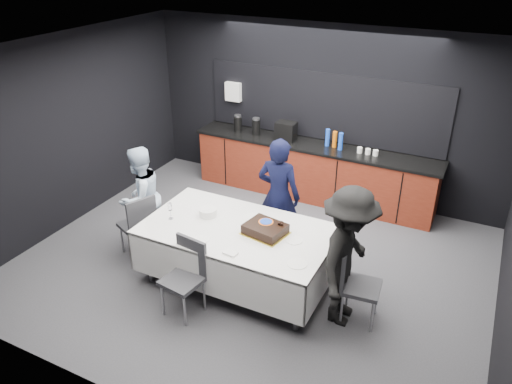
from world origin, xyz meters
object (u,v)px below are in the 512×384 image
party_table (238,238)px  cake_assembly (265,229)px  chair_right (355,279)px  chair_near (186,271)px  person_right (348,257)px  plate_stack (208,212)px  champagne_flute (170,208)px  chair_left (139,222)px  person_center (279,196)px  person_left (141,197)px

party_table → cake_assembly: cake_assembly is taller
chair_right → chair_near: same height
party_table → chair_near: 0.79m
person_right → plate_stack: bearing=84.2°
party_table → person_right: person_right is taller
champagne_flute → chair_left: 0.71m
champagne_flute → chair_right: champagne_flute is taller
cake_assembly → person_center: person_center is taller
chair_left → person_right: 2.87m
chair_left → champagne_flute: bearing=-6.5°
chair_left → person_center: size_ratio=0.56×
plate_stack → champagne_flute: champagne_flute is taller
chair_left → chair_right: same height
cake_assembly → person_center: (-0.22, 0.87, -0.02)m
plate_stack → person_right: 1.90m
chair_left → person_center: (1.58, 1.02, 0.29)m
party_table → person_center: (0.13, 0.92, 0.19)m
champagne_flute → person_left: (-0.77, 0.36, -0.21)m
plate_stack → chair_left: 1.03m
cake_assembly → champagne_flute: size_ratio=2.49×
cake_assembly → chair_left: cake_assembly is taller
chair_near → person_right: bearing=21.6°
plate_stack → chair_near: 0.92m
party_table → person_right: bearing=-2.9°
plate_stack → person_left: 1.16m
cake_assembly → chair_near: bearing=-128.5°
cake_assembly → person_left: (-1.99, 0.15, -0.11)m
champagne_flute → chair_right: 2.40m
chair_near → person_left: size_ratio=0.63×
chair_right → person_left: (-3.13, 0.21, 0.20)m
chair_near → plate_stack: bearing=104.1°
chair_left → chair_near: size_ratio=1.00×
cake_assembly → person_center: bearing=104.1°
chair_left → chair_right: bearing=1.6°
champagne_flute → person_left: person_left is taller
party_table → cake_assembly: bearing=8.2°
cake_assembly → person_left: size_ratio=0.38×
person_right → chair_left: bearing=90.2°
person_right → chair_right: bearing=-60.8°
chair_near → person_center: (0.41, 1.65, 0.29)m
champagne_flute → person_right: bearing=2.4°
chair_right → person_right: bearing=-150.4°
chair_right → champagne_flute: bearing=-176.4°
champagne_flute → person_center: person_center is taller
chair_left → person_center: person_center is taller
person_center → cake_assembly: bearing=102.4°
person_center → person_left: 1.91m
chair_left → chair_right: 2.95m
party_table → chair_left: 1.46m
party_table → chair_near: bearing=-110.4°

